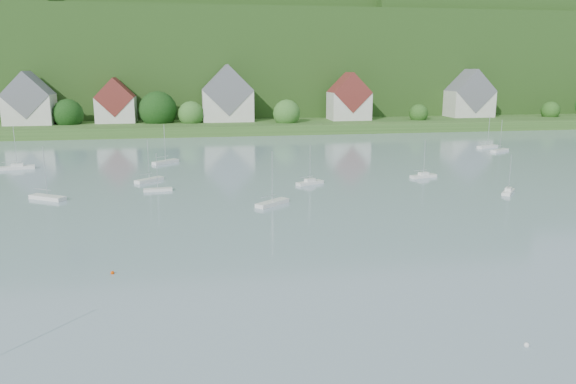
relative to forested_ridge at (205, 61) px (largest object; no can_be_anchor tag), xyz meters
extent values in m
cube|color=#2F5520|center=(-0.39, -68.57, -21.39)|extent=(600.00, 60.00, 3.00)
cube|color=#1A3B13|center=(-0.39, 6.43, -2.89)|extent=(620.00, 160.00, 40.00)
cube|color=#1A3B13|center=(9.61, 1.43, 5.11)|extent=(240.00, 130.00, 60.00)
cube|color=#1A3B13|center=(159.61, -13.57, -0.89)|extent=(200.00, 110.00, 48.00)
sphere|color=#1D4514|center=(118.03, -83.67, -17.79)|extent=(6.45, 6.45, 6.45)
sphere|color=#2C6023|center=(-7.19, -84.69, -17.23)|extent=(8.19, 8.19, 8.19)
sphere|color=#2C6023|center=(-52.36, -82.50, -17.78)|extent=(6.49, 6.49, 6.49)
sphere|color=#2C6023|center=(46.46, -76.48, -15.93)|extent=(12.16, 12.16, 12.16)
sphere|color=#2C6023|center=(22.59, -88.64, -17.05)|extent=(8.73, 8.73, 8.73)
sphere|color=black|center=(-44.27, -82.71, -16.86)|extent=(9.32, 9.32, 9.32)
sphere|color=#1D4514|center=(67.44, -86.88, -17.86)|extent=(6.24, 6.24, 6.24)
sphere|color=black|center=(89.03, -74.03, -17.23)|extent=(8.16, 8.16, 8.16)
sphere|color=black|center=(-17.40, -82.21, -16.01)|extent=(11.92, 11.92, 11.92)
sphere|color=#2C6023|center=(176.25, -10.27, 24.78)|extent=(9.52, 9.52, 9.52)
sphere|color=#2C6023|center=(100.08, -10.21, 25.73)|extent=(14.97, 14.97, 14.97)
sphere|color=#1D4514|center=(78.27, -12.75, 24.82)|extent=(9.78, 9.78, 9.78)
sphere|color=#1D4514|center=(119.29, -13.86, 25.22)|extent=(12.02, 12.02, 12.02)
sphere|color=black|center=(137.50, -32.55, 25.14)|extent=(11.57, 11.57, 11.57)
sphere|color=#2C6023|center=(142.24, -40.20, 24.56)|extent=(8.28, 8.28, 8.28)
sphere|color=black|center=(167.50, -4.26, 24.42)|extent=(7.47, 7.47, 7.47)
sphere|color=#2C6023|center=(98.74, -21.35, 24.77)|extent=(9.48, 9.48, 9.48)
sphere|color=#1D4514|center=(-40.37, -6.43, 19.21)|extent=(12.01, 12.01, 12.01)
sphere|color=black|center=(118.27, -16.22, 19.75)|extent=(15.08, 15.08, 15.08)
sphere|color=#2C6023|center=(108.01, -0.55, 19.91)|extent=(15.99, 15.99, 15.99)
sphere|color=black|center=(-4.10, 3.64, 19.86)|extent=(15.72, 15.72, 15.72)
sphere|color=#1D4514|center=(10.49, -0.65, 18.96)|extent=(10.54, 10.54, 10.54)
cube|color=beige|center=(-55.39, -81.57, -15.39)|extent=(14.00, 10.00, 9.00)
cube|color=slate|center=(-55.39, -81.57, -10.89)|extent=(14.00, 10.40, 14.00)
cube|color=beige|center=(-30.39, -79.57, -15.89)|extent=(12.00, 9.00, 8.00)
cube|color=maroon|center=(-30.39, -79.57, -11.89)|extent=(12.00, 9.36, 12.00)
cube|color=beige|center=(4.61, -80.57, -14.89)|extent=(16.00, 11.00, 10.00)
cube|color=slate|center=(4.61, -80.57, -9.89)|extent=(16.00, 11.44, 16.00)
cube|color=beige|center=(44.61, -82.57, -15.39)|extent=(13.00, 10.00, 9.00)
cube|color=maroon|center=(44.61, -82.57, -10.89)|extent=(13.00, 10.40, 13.00)
cube|color=beige|center=(89.61, -78.57, -15.39)|extent=(15.00, 10.00, 9.00)
cube|color=slate|center=(89.61, -78.57, -10.89)|extent=(15.00, 10.40, 15.00)
sphere|color=silver|center=(16.05, -230.20, -22.89)|extent=(0.40, 0.40, 0.40)
sphere|color=#DA3E00|center=(-15.71, -209.63, -22.89)|extent=(0.37, 0.37, 0.37)
cube|color=silver|center=(4.01, -184.14, -22.59)|extent=(5.59, 5.12, 0.59)
cylinder|color=silver|center=(4.01, -184.14, -18.59)|extent=(0.10, 0.10, 7.42)
cylinder|color=silver|center=(3.33, -184.72, -21.39)|extent=(2.53, 2.18, 0.08)
cube|color=silver|center=(-42.09, -145.66, -22.56)|extent=(6.69, 3.13, 0.65)
cube|color=silver|center=(-42.09, -145.66, -21.99)|extent=(2.47, 1.71, 0.50)
cylinder|color=silver|center=(-42.09, -145.66, -18.21)|extent=(0.10, 0.10, 8.06)
cylinder|color=silver|center=(-43.03, -145.86, -21.34)|extent=(3.48, 0.83, 0.08)
cube|color=silver|center=(66.79, -133.33, -22.58)|extent=(6.34, 3.84, 0.61)
cylinder|color=silver|center=(66.79, -133.33, -18.44)|extent=(0.10, 0.10, 7.67)
cylinder|color=silver|center=(65.93, -133.66, -21.37)|extent=(3.17, 1.31, 0.08)
cube|color=silver|center=(42.85, -182.95, -22.65)|extent=(4.02, 4.43, 0.47)
cube|color=silver|center=(42.85, -182.95, -22.17)|extent=(1.76, 1.85, 0.50)
cylinder|color=silver|center=(42.85, -182.95, -19.49)|extent=(0.10, 0.10, 5.86)
cylinder|color=silver|center=(42.39, -183.49, -21.52)|extent=(1.72, 2.03, 0.08)
cube|color=silver|center=(-13.25, -171.34, -22.65)|extent=(4.75, 1.74, 0.46)
cylinder|color=silver|center=(-13.25, -171.34, -19.52)|extent=(0.10, 0.10, 5.81)
cylinder|color=silver|center=(-13.94, -171.41, -21.52)|extent=(2.55, 0.32, 0.08)
cube|color=silver|center=(-15.15, -163.01, -22.61)|extent=(5.11, 5.00, 0.56)
cylinder|color=silver|center=(-15.15, -163.01, -18.84)|extent=(0.10, 0.10, 6.98)
cylinder|color=silver|center=(-15.75, -163.60, -21.43)|extent=(2.27, 2.19, 0.08)
cube|color=silver|center=(12.66, -170.30, -22.63)|extent=(5.24, 3.51, 0.51)
cube|color=silver|center=(12.66, -170.30, -22.12)|extent=(2.05, 1.68, 0.50)
cylinder|color=silver|center=(12.66, -170.30, -19.17)|extent=(0.10, 0.10, 6.41)
cylinder|color=silver|center=(11.96, -170.63, -21.47)|extent=(2.58, 1.29, 0.08)
cube|color=silver|center=(-29.74, -174.67, -22.58)|extent=(6.06, 4.76, 0.61)
cylinder|color=silver|center=(-29.74, -174.67, -18.45)|extent=(0.10, 0.10, 7.64)
cylinder|color=silver|center=(-30.51, -174.17, -21.38)|extent=(2.87, 1.90, 0.08)
cube|color=silver|center=(66.33, -139.92, -22.60)|extent=(5.73, 4.21, 0.57)
cylinder|color=silver|center=(66.33, -139.92, -18.76)|extent=(0.10, 0.10, 7.12)
cylinder|color=silver|center=(65.59, -140.34, -21.42)|extent=(2.76, 1.63, 0.08)
cube|color=silver|center=(34.72, -167.91, -22.63)|extent=(5.38, 2.69, 0.52)
cube|color=silver|center=(34.72, -167.91, -22.12)|extent=(2.01, 1.43, 0.50)
cylinder|color=silver|center=(34.72, -167.91, -19.13)|extent=(0.10, 0.10, 6.48)
cylinder|color=silver|center=(33.96, -168.10, -21.47)|extent=(2.78, 0.78, 0.08)
cube|color=silver|center=(-13.05, -143.45, -22.58)|extent=(5.65, 5.43, 0.61)
cylinder|color=silver|center=(-13.05, -143.45, -18.45)|extent=(0.10, 0.10, 7.66)
cylinder|color=silver|center=(-13.72, -144.08, -21.37)|extent=(2.52, 2.36, 0.08)
camera|label=1|loc=(-7.59, -264.19, -2.98)|focal=35.00mm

